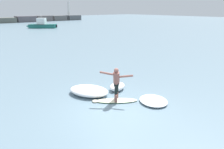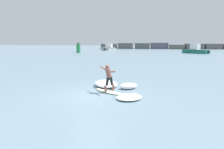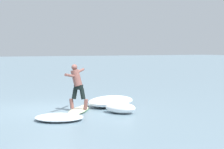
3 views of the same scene
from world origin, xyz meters
The scene contains 6 objects.
ground_plane centered at (0.00, 0.00, 0.00)m, with size 200.00×200.00×0.00m, color slate.
surfboard centered at (0.68, 0.73, 0.04)m, with size 1.93×1.64×0.22m.
surfer centered at (0.67, 0.66, 0.98)m, with size 1.06×1.15×1.55m.
wave_foam_at_tail centered at (1.92, -0.48, 0.09)m, with size 1.78×1.87×0.18m.
wave_foam_at_nose centered at (0.25, 2.24, 0.19)m, with size 2.09×2.43×0.38m.
wave_foam_beside centered at (1.73, 1.78, 0.18)m, with size 1.31×1.13×0.37m.
Camera 3 is at (12.47, -4.53, 2.15)m, focal length 60.00 mm.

